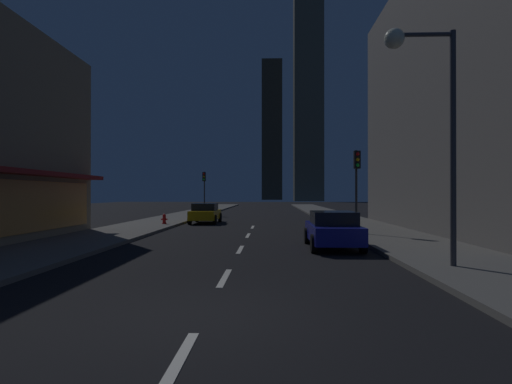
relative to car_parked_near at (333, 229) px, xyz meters
name	(u,v)px	position (x,y,z in m)	size (l,w,h in m)	color
ground_plane	(259,216)	(-3.60, 23.01, -0.79)	(78.00, 136.00, 0.10)	black
sidewalk_right	(332,215)	(3.40, 23.01, -0.67)	(4.00, 76.00, 0.15)	#605E59
sidewalk_left	(187,215)	(-10.60, 23.01, -0.67)	(4.00, 76.00, 0.15)	#605E59
lane_marking_center	(240,250)	(-3.60, -0.59, -0.73)	(0.16, 23.00, 0.01)	silver
building_apartment_right	(510,97)	(10.90, 7.01, 6.78)	(11.00, 20.00, 15.05)	slate
skyscraper_distant_tall	(272,131)	(-2.09, 130.73, 24.33)	(7.28, 6.86, 50.14)	#302D24
skyscraper_distant_mid	(308,68)	(8.58, 104.41, 38.82)	(8.49, 7.66, 79.12)	brown
car_parked_near	(333,229)	(0.00, 0.00, 0.00)	(1.98, 4.24, 1.45)	navy
car_parked_far	(205,213)	(-7.20, 13.32, 0.00)	(1.98, 4.24, 1.45)	gold
fire_hydrant_far_left	(164,219)	(-9.50, 10.59, -0.29)	(0.42, 0.30, 0.65)	red
traffic_light_near_right	(357,173)	(1.90, 4.58, 2.45)	(0.32, 0.48, 4.20)	#2D2D2D
traffic_light_far_left	(204,183)	(-9.10, 24.22, 2.45)	(0.32, 0.48, 4.20)	#2D2D2D
street_lamp_right	(423,88)	(1.78, -4.66, 4.33)	(1.96, 0.56, 6.58)	#38383D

